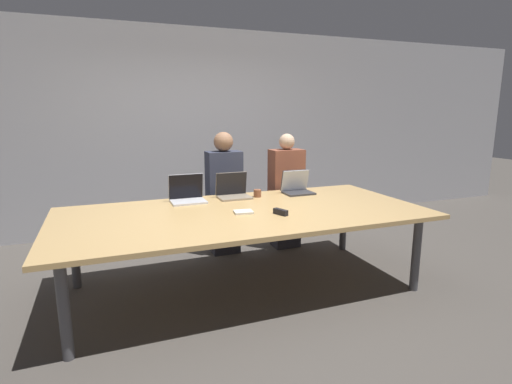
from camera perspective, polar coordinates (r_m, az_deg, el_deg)
ground_plane at (r=3.96m, az=-1.69°, el=-13.58°), size 24.00×24.00×0.00m
curtain_wall at (r=5.80m, az=-9.42°, el=8.66°), size 12.00×0.06×2.80m
conference_table at (r=3.71m, az=-1.76°, el=-3.51°), size 3.36×1.58×0.77m
laptop_far_center at (r=4.26m, az=-3.32°, el=0.23°), size 0.34×0.26×0.27m
person_far_center at (r=4.71m, az=-4.56°, el=-0.43°), size 0.40×0.24×1.44m
cup_far_center at (r=4.29m, az=0.20°, el=-0.18°), size 0.08×0.08×0.08m
laptop_far_right at (r=4.50m, az=5.83°, el=0.78°), size 0.33×0.26×0.26m
person_far_right at (r=4.93m, az=4.31°, el=-0.16°), size 0.40×0.24×1.41m
laptop_far_midleft at (r=4.13m, az=-9.80°, el=-0.27°), size 0.35×0.27×0.28m
stapler at (r=3.57m, az=3.53°, el=-2.86°), size 0.09×0.16×0.05m
notebook at (r=3.63m, az=-1.82°, el=-2.87°), size 0.18×0.15×0.02m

